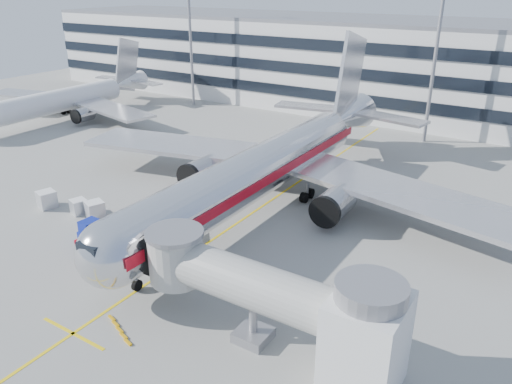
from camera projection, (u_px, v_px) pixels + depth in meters
The scene contains 15 objects.
ground at pixel (202, 246), 44.22m from camera, with size 180.00×180.00×0.00m, color gray.
lead_in_line at pixel (262, 207), 51.98m from camera, with size 0.25×70.00×0.01m, color yellow.
stop_bar at pixel (73, 333), 33.35m from camera, with size 6.00×0.25×0.01m, color yellow.
main_jet at pixel (271, 164), 51.65m from camera, with size 50.95×48.70×16.06m.
jet_bridge at pixel (276, 298), 30.48m from camera, with size 17.80×4.50×7.00m.
terminal at pixel (408, 67), 86.11m from camera, with size 150.00×24.25×15.60m.
light_mast_west at pixel (190, 22), 88.22m from camera, with size 2.40×1.20×25.45m.
light_mast_centre at pixel (438, 35), 67.01m from camera, with size 2.40×1.20×25.45m.
second_jet at pixel (64, 99), 83.93m from camera, with size 38.21×36.52×12.04m.
belt_loader at pixel (172, 227), 46.42m from camera, with size 4.59×2.56×2.14m.
baggage_tug at pixel (94, 234), 44.27m from camera, with size 3.04×2.05×2.20m.
cargo_container_left at pixel (95, 210), 49.25m from camera, with size 2.07×2.07×1.71m.
cargo_container_right at pixel (47, 199), 51.52m from camera, with size 2.04×2.04×1.76m.
cargo_container_front at pixel (79, 206), 50.20m from camera, with size 1.76×1.76×1.50m.
ramp_worker at pixel (98, 210), 49.30m from camera, with size 0.62×0.40×1.69m, color #CAFF1A.
Camera 1 is at (24.81, -30.15, 21.84)m, focal length 35.00 mm.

